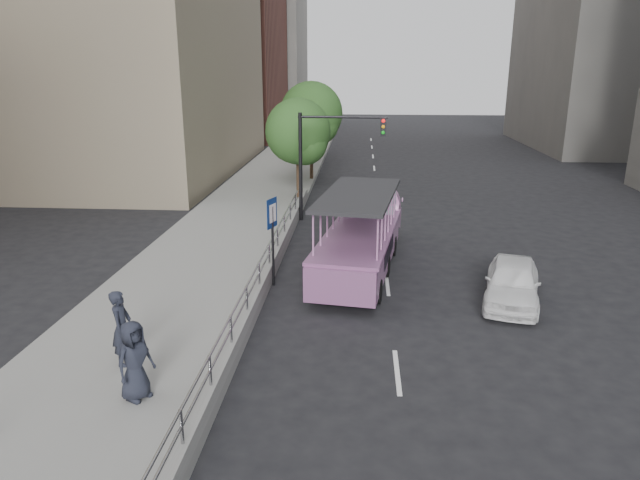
{
  "coord_description": "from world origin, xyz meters",
  "views": [
    {
      "loc": [
        0.0,
        -14.63,
        7.19
      ],
      "look_at": [
        -1.17,
        1.54,
        2.29
      ],
      "focal_mm": 32.0,
      "sensor_mm": 36.0,
      "label": 1
    }
  ],
  "objects_px": {
    "pedestrian_near": "(122,328)",
    "street_tree_near": "(300,134)",
    "pedestrian_far": "(135,360)",
    "parking_sign": "(273,232)",
    "duck_boat": "(363,237)",
    "car": "(512,282)",
    "street_tree_far": "(313,116)",
    "traffic_signal": "(325,149)"
  },
  "relations": [
    {
      "from": "pedestrian_far",
      "to": "pedestrian_near",
      "type": "bearing_deg",
      "value": 61.02
    },
    {
      "from": "pedestrian_near",
      "to": "parking_sign",
      "type": "xyz_separation_m",
      "value": [
        2.71,
        6.17,
        0.66
      ]
    },
    {
      "from": "duck_boat",
      "to": "pedestrian_far",
      "type": "relative_size",
      "value": 5.26
    },
    {
      "from": "pedestrian_far",
      "to": "duck_boat",
      "type": "bearing_deg",
      "value": 3.7
    },
    {
      "from": "car",
      "to": "street_tree_far",
      "type": "height_order",
      "value": "street_tree_far"
    },
    {
      "from": "duck_boat",
      "to": "street_tree_near",
      "type": "distance_m",
      "value": 10.91
    },
    {
      "from": "duck_boat",
      "to": "pedestrian_near",
      "type": "relative_size",
      "value": 5.02
    },
    {
      "from": "pedestrian_far",
      "to": "traffic_signal",
      "type": "bearing_deg",
      "value": 19.37
    },
    {
      "from": "street_tree_near",
      "to": "duck_boat",
      "type": "bearing_deg",
      "value": -71.07
    },
    {
      "from": "car",
      "to": "pedestrian_far",
      "type": "bearing_deg",
      "value": -130.16
    },
    {
      "from": "car",
      "to": "street_tree_near",
      "type": "relative_size",
      "value": 0.71
    },
    {
      "from": "pedestrian_near",
      "to": "street_tree_near",
      "type": "xyz_separation_m",
      "value": [
        2.33,
        18.49,
        2.58
      ]
    },
    {
      "from": "duck_boat",
      "to": "traffic_signal",
      "type": "xyz_separation_m",
      "value": [
        -1.83,
        6.58,
        2.36
      ]
    },
    {
      "from": "street_tree_near",
      "to": "street_tree_far",
      "type": "xyz_separation_m",
      "value": [
        0.2,
        6.0,
        0.49
      ]
    },
    {
      "from": "pedestrian_far",
      "to": "parking_sign",
      "type": "bearing_deg",
      "value": 16.34
    },
    {
      "from": "parking_sign",
      "to": "street_tree_near",
      "type": "xyz_separation_m",
      "value": [
        -0.38,
        12.32,
        1.92
      ]
    },
    {
      "from": "traffic_signal",
      "to": "street_tree_near",
      "type": "bearing_deg",
      "value": 114.98
    },
    {
      "from": "street_tree_near",
      "to": "street_tree_far",
      "type": "relative_size",
      "value": 0.89
    },
    {
      "from": "pedestrian_near",
      "to": "pedestrian_far",
      "type": "xyz_separation_m",
      "value": [
        0.89,
        -1.46,
        -0.04
      ]
    },
    {
      "from": "traffic_signal",
      "to": "street_tree_near",
      "type": "height_order",
      "value": "street_tree_near"
    },
    {
      "from": "duck_boat",
      "to": "pedestrian_far",
      "type": "height_order",
      "value": "duck_boat"
    },
    {
      "from": "parking_sign",
      "to": "duck_boat",
      "type": "bearing_deg",
      "value": 37.25
    },
    {
      "from": "traffic_signal",
      "to": "street_tree_far",
      "type": "xyz_separation_m",
      "value": [
        -1.4,
        9.43,
        0.81
      ]
    },
    {
      "from": "pedestrian_far",
      "to": "traffic_signal",
      "type": "xyz_separation_m",
      "value": [
        3.04,
        16.53,
        2.3
      ]
    },
    {
      "from": "pedestrian_near",
      "to": "street_tree_far",
      "type": "distance_m",
      "value": 24.81
    },
    {
      "from": "car",
      "to": "street_tree_far",
      "type": "bearing_deg",
      "value": 127.46
    },
    {
      "from": "pedestrian_far",
      "to": "street_tree_far",
      "type": "relative_size",
      "value": 0.28
    },
    {
      "from": "duck_boat",
      "to": "car",
      "type": "xyz_separation_m",
      "value": [
        4.74,
        -3.26,
        -0.44
      ]
    },
    {
      "from": "duck_boat",
      "to": "street_tree_far",
      "type": "bearing_deg",
      "value": 101.41
    },
    {
      "from": "parking_sign",
      "to": "traffic_signal",
      "type": "xyz_separation_m",
      "value": [
        1.21,
        8.89,
        1.6
      ]
    },
    {
      "from": "traffic_signal",
      "to": "street_tree_near",
      "type": "relative_size",
      "value": 0.91
    },
    {
      "from": "traffic_signal",
      "to": "street_tree_near",
      "type": "xyz_separation_m",
      "value": [
        -1.6,
        3.43,
        0.32
      ]
    },
    {
      "from": "traffic_signal",
      "to": "duck_boat",
      "type": "bearing_deg",
      "value": -74.42
    },
    {
      "from": "duck_boat",
      "to": "street_tree_far",
      "type": "height_order",
      "value": "street_tree_far"
    },
    {
      "from": "street_tree_near",
      "to": "parking_sign",
      "type": "bearing_deg",
      "value": -88.21
    },
    {
      "from": "pedestrian_near",
      "to": "street_tree_far",
      "type": "height_order",
      "value": "street_tree_far"
    },
    {
      "from": "pedestrian_far",
      "to": "parking_sign",
      "type": "xyz_separation_m",
      "value": [
        1.82,
        7.64,
        0.7
      ]
    },
    {
      "from": "duck_boat",
      "to": "parking_sign",
      "type": "bearing_deg",
      "value": -142.75
    },
    {
      "from": "pedestrian_near",
      "to": "street_tree_far",
      "type": "xyz_separation_m",
      "value": [
        2.53,
        24.49,
        3.07
      ]
    },
    {
      "from": "car",
      "to": "pedestrian_near",
      "type": "bearing_deg",
      "value": -138.54
    },
    {
      "from": "traffic_signal",
      "to": "street_tree_far",
      "type": "distance_m",
      "value": 9.57
    },
    {
      "from": "car",
      "to": "parking_sign",
      "type": "distance_m",
      "value": 7.94
    }
  ]
}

